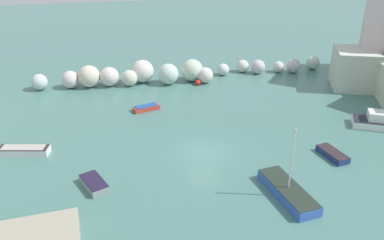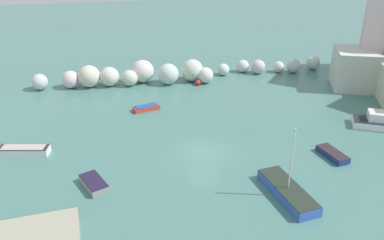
{
  "view_description": "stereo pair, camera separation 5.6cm",
  "coord_description": "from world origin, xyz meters",
  "px_view_note": "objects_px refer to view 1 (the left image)",
  "views": [
    {
      "loc": [
        -7.32,
        -29.26,
        17.69
      ],
      "look_at": [
        0.0,
        4.63,
        1.0
      ],
      "focal_mm": 37.92,
      "sensor_mm": 36.0,
      "label": 1
    },
    {
      "loc": [
        -7.27,
        -29.27,
        17.69
      ],
      "look_at": [
        0.0,
        4.63,
        1.0
      ],
      "focal_mm": 37.92,
      "sensor_mm": 36.0,
      "label": 2
    }
  ],
  "objects_px": {
    "channel_buoy": "(198,83)",
    "moored_boat_5": "(146,108)",
    "moored_boat_0": "(384,123)",
    "moored_boat_1": "(333,154)",
    "moored_boat_3": "(94,184)",
    "moored_boat_2": "(288,191)",
    "moored_boat_4": "(24,150)"
  },
  "relations": [
    {
      "from": "channel_buoy",
      "to": "moored_boat_5",
      "type": "xyz_separation_m",
      "value": [
        -7.01,
        -6.09,
        -0.07
      ]
    },
    {
      "from": "moored_boat_0",
      "to": "moored_boat_5",
      "type": "relative_size",
      "value": 2.16
    },
    {
      "from": "moored_boat_5",
      "to": "channel_buoy",
      "type": "bearing_deg",
      "value": -154.42
    },
    {
      "from": "moored_boat_0",
      "to": "moored_boat_1",
      "type": "height_order",
      "value": "moored_boat_0"
    },
    {
      "from": "moored_boat_3",
      "to": "moored_boat_5",
      "type": "xyz_separation_m",
      "value": [
        5.38,
        13.21,
        -0.04
      ]
    },
    {
      "from": "moored_boat_2",
      "to": "moored_boat_4",
      "type": "height_order",
      "value": "moored_boat_2"
    },
    {
      "from": "channel_buoy",
      "to": "moored_boat_2",
      "type": "height_order",
      "value": "moored_boat_2"
    },
    {
      "from": "moored_boat_0",
      "to": "moored_boat_4",
      "type": "bearing_deg",
      "value": 23.18
    },
    {
      "from": "moored_boat_0",
      "to": "moored_boat_2",
      "type": "distance_m",
      "value": 15.99
    },
    {
      "from": "channel_buoy",
      "to": "moored_boat_0",
      "type": "height_order",
      "value": "moored_boat_0"
    },
    {
      "from": "channel_buoy",
      "to": "moored_boat_4",
      "type": "distance_m",
      "value": 22.46
    },
    {
      "from": "moored_boat_2",
      "to": "moored_boat_3",
      "type": "distance_m",
      "value": 14.28
    },
    {
      "from": "moored_boat_1",
      "to": "moored_boat_2",
      "type": "distance_m",
      "value": 7.42
    },
    {
      "from": "channel_buoy",
      "to": "moored_boat_4",
      "type": "relative_size",
      "value": 0.15
    },
    {
      "from": "moored_boat_1",
      "to": "channel_buoy",
      "type": "bearing_deg",
      "value": 10.55
    },
    {
      "from": "moored_boat_3",
      "to": "moored_boat_5",
      "type": "height_order",
      "value": "moored_boat_3"
    },
    {
      "from": "channel_buoy",
      "to": "moored_boat_2",
      "type": "relative_size",
      "value": 0.11
    },
    {
      "from": "moored_boat_0",
      "to": "moored_boat_3",
      "type": "bearing_deg",
      "value": 35.37
    },
    {
      "from": "moored_boat_1",
      "to": "moored_boat_5",
      "type": "distance_m",
      "value": 19.32
    },
    {
      "from": "moored_boat_2",
      "to": "moored_boat_4",
      "type": "relative_size",
      "value": 1.34
    },
    {
      "from": "moored_boat_2",
      "to": "moored_boat_3",
      "type": "bearing_deg",
      "value": 65.13
    },
    {
      "from": "channel_buoy",
      "to": "moored_boat_2",
      "type": "bearing_deg",
      "value": -86.85
    },
    {
      "from": "moored_boat_0",
      "to": "moored_boat_3",
      "type": "height_order",
      "value": "moored_boat_0"
    },
    {
      "from": "moored_boat_5",
      "to": "moored_boat_1",
      "type": "bearing_deg",
      "value": 122.41
    },
    {
      "from": "moored_boat_0",
      "to": "moored_boat_5",
      "type": "xyz_separation_m",
      "value": [
        -21.98,
        9.03,
        -0.3
      ]
    },
    {
      "from": "moored_boat_1",
      "to": "moored_boat_4",
      "type": "height_order",
      "value": "moored_boat_4"
    },
    {
      "from": "moored_boat_0",
      "to": "moored_boat_2",
      "type": "bearing_deg",
      "value": 57.88
    },
    {
      "from": "channel_buoy",
      "to": "moored_boat_3",
      "type": "distance_m",
      "value": 22.94
    },
    {
      "from": "moored_boat_0",
      "to": "moored_boat_4",
      "type": "height_order",
      "value": "moored_boat_0"
    },
    {
      "from": "moored_boat_4",
      "to": "moored_boat_5",
      "type": "relative_size",
      "value": 1.49
    },
    {
      "from": "moored_boat_5",
      "to": "moored_boat_3",
      "type": "bearing_deg",
      "value": 52.44
    },
    {
      "from": "moored_boat_0",
      "to": "moored_boat_2",
      "type": "height_order",
      "value": "moored_boat_2"
    }
  ]
}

